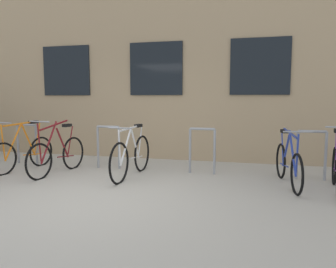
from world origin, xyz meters
name	(u,v)px	position (x,y,z in m)	size (l,w,h in m)	color
ground_plane	(98,196)	(0.00, 0.00, 0.00)	(42.00, 42.00, 0.00)	#B2ADA0
storefront_building	(182,40)	(0.00, 6.27, 3.40)	(28.00, 6.19, 6.80)	tan
bike_rack	(154,145)	(0.32, 1.90, 0.54)	(6.54, 0.05, 0.91)	gray
bicycle_maroon	(57,154)	(-1.46, 1.21, 0.38)	(0.44, 1.70, 1.10)	black
bicycle_white	(132,156)	(0.05, 1.33, 0.40)	(0.44, 1.81, 1.00)	black
bicycle_orange	(23,152)	(-2.34, 1.32, 0.37)	(0.44, 1.64, 1.05)	black
bicycle_blue	(288,164)	(2.87, 1.41, 0.37)	(0.44, 1.75, 1.01)	black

